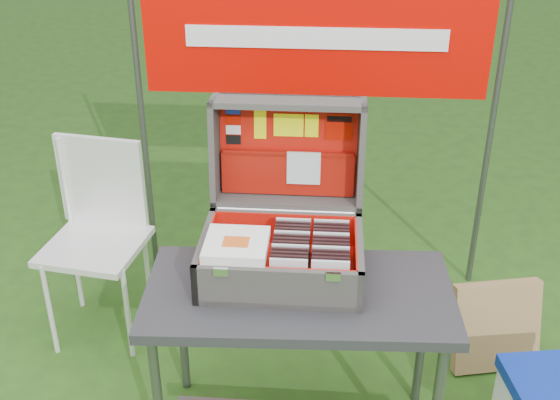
# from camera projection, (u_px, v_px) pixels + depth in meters

# --- Properties ---
(table) EXTENTS (1.13, 0.60, 0.69)m
(table) POSITION_uv_depth(u_px,v_px,m) (298.00, 364.00, 2.67)
(table) COLOR #252528
(table) RESTS_ON ground
(table_top) EXTENTS (1.13, 0.60, 0.04)m
(table_top) POSITION_uv_depth(u_px,v_px,m) (299.00, 294.00, 2.51)
(table_top) COLOR #252528
(table_top) RESTS_ON ground
(table_leg_bl) EXTENTS (0.04, 0.04, 0.65)m
(table_leg_bl) POSITION_uv_depth(u_px,v_px,m) (182.00, 326.00, 2.90)
(table_leg_bl) COLOR #59595B
(table_leg_bl) RESTS_ON ground
(table_leg_br) EXTENTS (0.04, 0.04, 0.65)m
(table_leg_br) POSITION_uv_depth(u_px,v_px,m) (422.00, 338.00, 2.83)
(table_leg_br) COLOR #59595B
(table_leg_br) RESTS_ON ground
(suitcase) EXTENTS (0.59, 0.58, 0.57)m
(suitcase) POSITION_uv_depth(u_px,v_px,m) (283.00, 200.00, 2.50)
(suitcase) COLOR #4D4A45
(suitcase) RESTS_ON table
(suitcase_base_bottom) EXTENTS (0.59, 0.42, 0.02)m
(suitcase_base_bottom) POSITION_uv_depth(u_px,v_px,m) (281.00, 273.00, 2.58)
(suitcase_base_bottom) COLOR #4D4A45
(suitcase_base_bottom) RESTS_ON table_top
(suitcase_base_wall_front) EXTENTS (0.59, 0.02, 0.16)m
(suitcase_base_wall_front) POSITION_uv_depth(u_px,v_px,m) (277.00, 289.00, 2.37)
(suitcase_base_wall_front) COLOR #4D4A45
(suitcase_base_wall_front) RESTS_ON table_top
(suitcase_base_wall_back) EXTENTS (0.59, 0.02, 0.16)m
(suitcase_base_wall_back) POSITION_uv_depth(u_px,v_px,m) (285.00, 230.00, 2.72)
(suitcase_base_wall_back) COLOR #4D4A45
(suitcase_base_wall_back) RESTS_ON table_top
(suitcase_base_wall_left) EXTENTS (0.02, 0.42, 0.16)m
(suitcase_base_wall_left) POSITION_uv_depth(u_px,v_px,m) (205.00, 254.00, 2.57)
(suitcase_base_wall_left) COLOR #4D4A45
(suitcase_base_wall_left) RESTS_ON table_top
(suitcase_base_wall_right) EXTENTS (0.02, 0.42, 0.16)m
(suitcase_base_wall_right) POSITION_uv_depth(u_px,v_px,m) (359.00, 261.00, 2.53)
(suitcase_base_wall_right) COLOR #4D4A45
(suitcase_base_wall_right) RESTS_ON table_top
(suitcase_liner_floor) EXTENTS (0.54, 0.37, 0.01)m
(suitcase_liner_floor) POSITION_uv_depth(u_px,v_px,m) (281.00, 270.00, 2.57)
(suitcase_liner_floor) COLOR red
(suitcase_liner_floor) RESTS_ON suitcase_base_bottom
(suitcase_latch_left) EXTENTS (0.05, 0.01, 0.03)m
(suitcase_latch_left) POSITION_uv_depth(u_px,v_px,m) (221.00, 272.00, 2.34)
(suitcase_latch_left) COLOR silver
(suitcase_latch_left) RESTS_ON suitcase_base_wall_front
(suitcase_latch_right) EXTENTS (0.05, 0.01, 0.03)m
(suitcase_latch_right) POSITION_uv_depth(u_px,v_px,m) (333.00, 277.00, 2.32)
(suitcase_latch_right) COLOR silver
(suitcase_latch_right) RESTS_ON suitcase_base_wall_front
(suitcase_hinge) EXTENTS (0.53, 0.02, 0.02)m
(suitcase_hinge) POSITION_uv_depth(u_px,v_px,m) (285.00, 211.00, 2.69)
(suitcase_hinge) COLOR silver
(suitcase_hinge) RESTS_ON suitcase_base_wall_back
(suitcase_lid_back) EXTENTS (0.59, 0.06, 0.42)m
(suitcase_lid_back) POSITION_uv_depth(u_px,v_px,m) (289.00, 147.00, 2.75)
(suitcase_lid_back) COLOR #4D4A45
(suitcase_lid_back) RESTS_ON suitcase_base_wall_back
(suitcase_lid_rim_far) EXTENTS (0.59, 0.16, 0.04)m
(suitcase_lid_rim_far) POSITION_uv_depth(u_px,v_px,m) (288.00, 103.00, 2.61)
(suitcase_lid_rim_far) COLOR #4D4A45
(suitcase_lid_rim_far) RESTS_ON suitcase_lid_back
(suitcase_lid_rim_near) EXTENTS (0.59, 0.16, 0.04)m
(suitcase_lid_rim_near) POSITION_uv_depth(u_px,v_px,m) (287.00, 200.00, 2.76)
(suitcase_lid_rim_near) COLOR #4D4A45
(suitcase_lid_rim_near) RESTS_ON suitcase_lid_back
(suitcase_lid_rim_left) EXTENTS (0.02, 0.20, 0.43)m
(suitcase_lid_rim_left) POSITION_uv_depth(u_px,v_px,m) (215.00, 150.00, 2.70)
(suitcase_lid_rim_left) COLOR #4D4A45
(suitcase_lid_rim_left) RESTS_ON suitcase_lid_back
(suitcase_lid_rim_right) EXTENTS (0.02, 0.20, 0.43)m
(suitcase_lid_rim_right) POSITION_uv_depth(u_px,v_px,m) (361.00, 155.00, 2.67)
(suitcase_lid_rim_right) COLOR #4D4A45
(suitcase_lid_rim_right) RESTS_ON suitcase_lid_back
(suitcase_lid_liner) EXTENTS (0.54, 0.04, 0.37)m
(suitcase_lid_liner) POSITION_uv_depth(u_px,v_px,m) (288.00, 148.00, 2.73)
(suitcase_lid_liner) COLOR red
(suitcase_lid_liner) RESTS_ON suitcase_lid_back
(suitcase_liner_wall_front) EXTENTS (0.54, 0.01, 0.13)m
(suitcase_liner_wall_front) POSITION_uv_depth(u_px,v_px,m) (277.00, 284.00, 2.38)
(suitcase_liner_wall_front) COLOR red
(suitcase_liner_wall_front) RESTS_ON suitcase_base_bottom
(suitcase_liner_wall_back) EXTENTS (0.54, 0.01, 0.13)m
(suitcase_liner_wall_back) POSITION_uv_depth(u_px,v_px,m) (285.00, 229.00, 2.70)
(suitcase_liner_wall_back) COLOR red
(suitcase_liner_wall_back) RESTS_ON suitcase_base_bottom
(suitcase_liner_wall_left) EXTENTS (0.01, 0.37, 0.13)m
(suitcase_liner_wall_left) POSITION_uv_depth(u_px,v_px,m) (209.00, 252.00, 2.56)
(suitcase_liner_wall_left) COLOR red
(suitcase_liner_wall_left) RESTS_ON suitcase_base_bottom
(suitcase_liner_wall_right) EXTENTS (0.01, 0.37, 0.13)m
(suitcase_liner_wall_right) POSITION_uv_depth(u_px,v_px,m) (355.00, 258.00, 2.52)
(suitcase_liner_wall_right) COLOR red
(suitcase_liner_wall_right) RESTS_ON suitcase_base_bottom
(suitcase_lid_pocket) EXTENTS (0.52, 0.05, 0.17)m
(suitcase_lid_pocket) POSITION_uv_depth(u_px,v_px,m) (288.00, 174.00, 2.75)
(suitcase_lid_pocket) COLOR maroon
(suitcase_lid_pocket) RESTS_ON suitcase_lid_liner
(suitcase_pocket_edge) EXTENTS (0.51, 0.02, 0.02)m
(suitcase_pocket_edge) POSITION_uv_depth(u_px,v_px,m) (288.00, 154.00, 2.72)
(suitcase_pocket_edge) COLOR maroon
(suitcase_pocket_edge) RESTS_ON suitcase_lid_pocket
(suitcase_pocket_cd) EXTENTS (0.13, 0.02, 0.13)m
(suitcase_pocket_cd) POSITION_uv_depth(u_px,v_px,m) (304.00, 168.00, 2.72)
(suitcase_pocket_cd) COLOR silver
(suitcase_pocket_cd) RESTS_ON suitcase_lid_pocket
(lid_sticker_cc_a) EXTENTS (0.06, 0.01, 0.04)m
(lid_sticker_cc_a) POSITION_uv_depth(u_px,v_px,m) (233.00, 110.00, 2.68)
(lid_sticker_cc_a) COLOR #1933B2
(lid_sticker_cc_a) RESTS_ON suitcase_lid_liner
(lid_sticker_cc_b) EXTENTS (0.06, 0.01, 0.04)m
(lid_sticker_cc_b) POSITION_uv_depth(u_px,v_px,m) (233.00, 120.00, 2.70)
(lid_sticker_cc_b) COLOR #B20D00
(lid_sticker_cc_b) RESTS_ON suitcase_lid_liner
(lid_sticker_cc_c) EXTENTS (0.06, 0.01, 0.04)m
(lid_sticker_cc_c) POSITION_uv_depth(u_px,v_px,m) (233.00, 130.00, 2.71)
(lid_sticker_cc_c) COLOR white
(lid_sticker_cc_c) RESTS_ON suitcase_lid_liner
(lid_sticker_cc_d) EXTENTS (0.06, 0.01, 0.04)m
(lid_sticker_cc_d) POSITION_uv_depth(u_px,v_px,m) (234.00, 140.00, 2.73)
(lid_sticker_cc_d) COLOR black
(lid_sticker_cc_d) RESTS_ON suitcase_lid_liner
(lid_card_neon_tall) EXTENTS (0.05, 0.01, 0.11)m
(lid_card_neon_tall) POSITION_uv_depth(u_px,v_px,m) (260.00, 124.00, 2.70)
(lid_card_neon_tall) COLOR #F1F409
(lid_card_neon_tall) RESTS_ON suitcase_lid_liner
(lid_card_neon_main) EXTENTS (0.12, 0.01, 0.09)m
(lid_card_neon_main) POSITION_uv_depth(u_px,v_px,m) (289.00, 125.00, 2.69)
(lid_card_neon_main) COLOR #F1F409
(lid_card_neon_main) RESTS_ON suitcase_lid_liner
(lid_card_neon_small) EXTENTS (0.05, 0.01, 0.09)m
(lid_card_neon_small) POSITION_uv_depth(u_px,v_px,m) (312.00, 126.00, 2.68)
(lid_card_neon_small) COLOR #F1F409
(lid_card_neon_small) RESTS_ON suitcase_lid_liner
(lid_sticker_band) EXTENTS (0.10, 0.01, 0.10)m
(lid_sticker_band) POSITION_uv_depth(u_px,v_px,m) (339.00, 127.00, 2.68)
(lid_sticker_band) COLOR #B20D00
(lid_sticker_band) RESTS_ON suitcase_lid_liner
(lid_sticker_band_bar) EXTENTS (0.09, 0.01, 0.02)m
(lid_sticker_band_bar) POSITION_uv_depth(u_px,v_px,m) (339.00, 119.00, 2.67)
(lid_sticker_band_bar) COLOR black
(lid_sticker_band_bar) RESTS_ON suitcase_lid_liner
(cd_left_0) EXTENTS (0.13, 0.01, 0.15)m
(cd_left_0) POSITION_uv_depth(u_px,v_px,m) (289.00, 278.00, 2.39)
(cd_left_0) COLOR silver
(cd_left_0) RESTS_ON suitcase_liner_floor
(cd_left_1) EXTENTS (0.13, 0.01, 0.15)m
(cd_left_1) POSITION_uv_depth(u_px,v_px,m) (289.00, 274.00, 2.41)
(cd_left_1) COLOR black
(cd_left_1) RESTS_ON suitcase_liner_floor
(cd_left_2) EXTENTS (0.13, 0.01, 0.15)m
(cd_left_2) POSITION_uv_depth(u_px,v_px,m) (289.00, 270.00, 2.43)
(cd_left_2) COLOR black
(cd_left_2) RESTS_ON suitcase_liner_floor
(cd_left_3) EXTENTS (0.13, 0.01, 0.15)m
(cd_left_3) POSITION_uv_depth(u_px,v_px,m) (290.00, 266.00, 2.45)
(cd_left_3) COLOR black
(cd_left_3) RESTS_ON suitcase_liner_floor
(cd_left_4) EXTENTS (0.13, 0.01, 0.15)m
(cd_left_4) POSITION_uv_depth(u_px,v_px,m) (290.00, 263.00, 2.47)
(cd_left_4) COLOR silver
(cd_left_4) RESTS_ON suitcase_liner_floor
(cd_left_5) EXTENTS (0.13, 0.01, 0.15)m
(cd_left_5) POSITION_uv_depth(u_px,v_px,m) (291.00, 259.00, 2.49)
(cd_left_5) COLOR black
(cd_left_5) RESTS_ON suitcase_liner_floor
(cd_left_6) EXTENTS (0.13, 0.01, 0.15)m
(cd_left_6) POSITION_uv_depth(u_px,v_px,m) (291.00, 256.00, 2.51)
(cd_left_6) COLOR black
(cd_left_6) RESTS_ON suitcase_liner_floor
(cd_left_7) EXTENTS (0.13, 0.01, 0.15)m
(cd_left_7) POSITION_uv_depth(u_px,v_px,m) (291.00, 252.00, 2.53)
(cd_left_7) COLOR black
(cd_left_7) RESTS_ON suitcase_liner_floor
(cd_left_8) EXTENTS (0.13, 0.01, 0.15)m
(cd_left_8) POSITION_uv_depth(u_px,v_px,m) (292.00, 249.00, 2.55)
(cd_left_8) COLOR silver
(cd_left_8) RESTS_ON suitcase_liner_floor
(cd_left_9) EXTENTS (0.13, 0.01, 0.15)m
(cd_left_9) POSITION_uv_depth(u_px,v_px,m) (292.00, 246.00, 2.57)
(cd_left_9) COLOR black
(cd_left_9) RESTS_ON suitcase_liner_floor
(cd_left_10) EXTENTS (0.13, 0.01, 0.15)m
(cd_left_10) POSITION_uv_depth(u_px,v_px,m) (293.00, 242.00, 2.59)
(cd_left_10) COLOR black
(cd_left_10) RESTS_ON suitcase_liner_floor
(cd_left_11) EXTENTS (0.13, 0.01, 0.15)m
(cd_left_11) POSITION_uv_depth(u_px,v_px,m) (293.00, 239.00, 2.61)
(cd_left_11) COLOR black
(cd_left_11) RESTS_ON suitcase_liner_floor
(cd_left_12) EXTENTS (0.13, 0.01, 0.15)m
(cd_left_12) POSITION_uv_depth(u_px,v_px,m) (293.00, 236.00, 2.63)
(cd_left_12) COLOR silver
(cd_left_12) RESTS_ON suitcase_liner_floor
(cd_right_0) EXTENTS (0.13, 0.01, 0.15)m
(cd_right_0) POSITION_uv_depth(u_px,v_px,m) (330.00, 279.00, 2.38)
(cd_right_0) COLOR silver
(cd_right_0) RESTS_ON suitcase_liner_floor
(cd_right_1) EXTENTS (0.13, 0.01, 0.15)m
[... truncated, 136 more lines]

